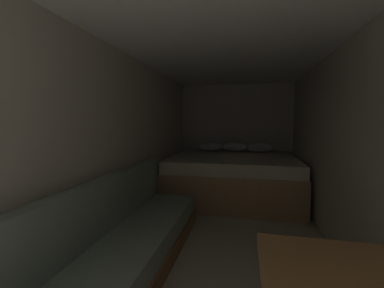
# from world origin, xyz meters

# --- Properties ---
(ground_plane) EXTENTS (7.23, 7.23, 0.00)m
(ground_plane) POSITION_xyz_m (0.00, 1.99, 0.00)
(ground_plane) COLOR #B2A893
(wall_back) EXTENTS (2.30, 0.05, 2.07)m
(wall_back) POSITION_xyz_m (0.00, 4.63, 1.03)
(wall_back) COLOR beige
(wall_back) RESTS_ON ground
(wall_left) EXTENTS (0.05, 5.23, 2.07)m
(wall_left) POSITION_xyz_m (-1.13, 1.99, 1.03)
(wall_left) COLOR beige
(wall_left) RESTS_ON ground
(wall_right) EXTENTS (0.05, 5.23, 2.07)m
(wall_right) POSITION_xyz_m (1.13, 1.99, 1.03)
(wall_right) COLOR beige
(wall_right) RESTS_ON ground
(ceiling_slab) EXTENTS (2.30, 5.23, 0.05)m
(ceiling_slab) POSITION_xyz_m (0.00, 1.99, 2.09)
(ceiling_slab) COLOR white
(ceiling_slab) RESTS_ON wall_left
(bed) EXTENTS (2.08, 1.70, 0.92)m
(bed) POSITION_xyz_m (0.00, 3.72, 0.38)
(bed) COLOR tan
(bed) RESTS_ON ground
(sofa_left) EXTENTS (0.66, 2.73, 0.83)m
(sofa_left) POSITION_xyz_m (-0.81, 1.27, 0.26)
(sofa_left) COLOR olive
(sofa_left) RESTS_ON ground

